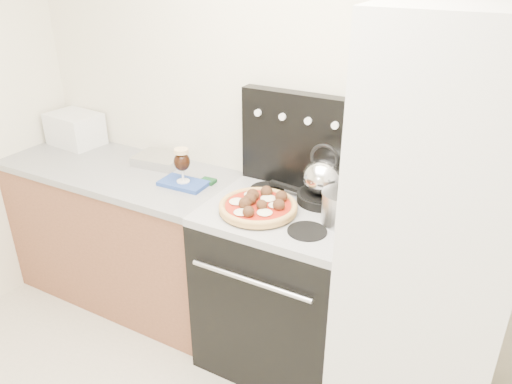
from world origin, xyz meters
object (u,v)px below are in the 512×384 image
Objects in this scene: beer_glass at (182,165)px; pizza at (258,205)px; pizza_pan at (258,211)px; fridge at (434,243)px; stock_pot at (343,208)px; stove_body at (283,289)px; oven_mitt at (183,183)px; toaster_oven at (75,129)px; skillet at (322,198)px; tea_kettle at (323,173)px; base_cabinet at (128,236)px.

pizza is at bearing -11.18° from beer_glass.
fridge is at bearing 4.83° from pizza_pan.
fridge is at bearing -4.58° from stock_pot.
fridge is 5.63× the size of pizza_pan.
stove_body is at bearing 177.95° from fridge.
pizza is (0.00, 0.00, 0.03)m from pizza_pan.
fridge is 1.32m from oven_mitt.
beer_glass is 0.57× the size of pizza_pan.
beer_glass is 0.54m from pizza_pan.
toaster_oven is 1.91m from stock_pot.
pizza_pan is at bearing -132.25° from skillet.
beer_glass reaches higher than oven_mitt.
beer_glass is at bearing 175.45° from tea_kettle.
base_cabinet is 1.34m from skillet.
stock_pot reaches higher than base_cabinet.
pizza_pan is at bearing -147.85° from tea_kettle.
skillet is at bearing 51.46° from stove_body.
oven_mitt is (-0.62, 0.01, 0.47)m from stove_body.
fridge is 0.60m from skillet.
toaster_oven is at bearing 161.98° from base_cabinet.
base_cabinet is 1.11m from stove_body.
fridge is at bearing -33.03° from tea_kettle.
tea_kettle reaches higher than pizza_pan.
fridge is at bearing 0.00° from toaster_oven.
base_cabinet is 1.50m from stock_pot.
fridge is (1.80, -0.05, 0.52)m from base_cabinet.
tea_kettle is (1.23, 0.13, 0.64)m from base_cabinet.
fridge is 9.68× the size of stock_pot.
skillet is at bearing 4.16° from toaster_oven.
stock_pot is (0.91, -0.00, -0.03)m from beer_glass.
beer_glass is at bearing -4.99° from toaster_oven.
tea_kettle is at bearing 51.46° from stove_body.
stock_pot is at bearing 14.59° from pizza.
beer_glass is 0.51× the size of pizza.
tea_kettle is (-0.58, 0.18, 0.12)m from fridge.
stock_pot is (0.29, 0.01, 0.55)m from stove_body.
tea_kettle is at bearing 0.00° from skillet.
fridge is at bearing -1.52° from beer_glass.
stove_body is 2.70× the size of toaster_oven.
stove_body is 0.66m from tea_kettle.
fridge is 7.36× the size of oven_mitt.
stock_pot reaches higher than pizza.
pizza is at bearing -132.25° from skillet.
pizza is at bearing -11.18° from oven_mitt.
toaster_oven is 1.54m from pizza.
pizza reaches higher than stove_body.
oven_mitt is 0.91m from stock_pot.
base_cabinet is at bearing 179.31° from stock_pot.
beer_glass is at bearing 178.48° from fridge.
skillet reaches higher than base_cabinet.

